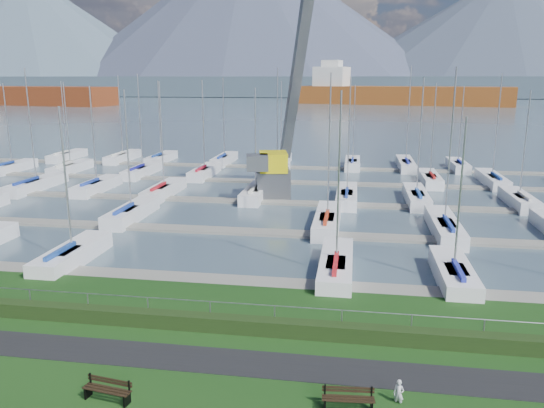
% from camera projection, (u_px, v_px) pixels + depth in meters
% --- Properties ---
extents(path, '(160.00, 2.00, 0.04)m').
position_uv_depth(path, '(215.00, 360.00, 21.45)').
color(path, black).
rests_on(path, grass).
extents(water, '(800.00, 540.00, 0.20)m').
position_uv_depth(water, '(346.00, 101.00, 274.29)').
color(water, '#455865').
extents(hedge, '(80.00, 0.70, 0.70)m').
position_uv_depth(hedge, '(229.00, 324.00, 23.87)').
color(hedge, black).
rests_on(hedge, grass).
extents(fence, '(80.00, 0.04, 0.04)m').
position_uv_depth(fence, '(231.00, 303.00, 24.06)').
color(fence, gray).
rests_on(fence, grass).
extents(foothill, '(900.00, 80.00, 12.00)m').
position_uv_depth(foothill, '(349.00, 86.00, 340.08)').
color(foothill, '#3C4B58').
rests_on(foothill, water).
extents(mountains, '(1190.00, 360.00, 115.00)m').
position_uv_depth(mountains, '(362.00, 30.00, 401.25)').
color(mountains, '#434F63').
rests_on(mountains, water).
extents(docks, '(90.00, 41.60, 0.25)m').
position_uv_depth(docks, '(295.00, 203.00, 49.38)').
color(docks, gray).
rests_on(docks, water).
extents(bench_left, '(1.84, 0.69, 0.85)m').
position_uv_depth(bench_left, '(108.00, 390.00, 18.73)').
color(bench_left, black).
rests_on(bench_left, grass).
extents(bench_right, '(1.83, 0.56, 0.85)m').
position_uv_depth(bench_right, '(348.00, 399.00, 18.20)').
color(bench_right, black).
rests_on(bench_right, grass).
extents(person, '(0.44, 0.37, 1.03)m').
position_uv_depth(person, '(399.00, 390.00, 18.56)').
color(person, silver).
rests_on(person, grass).
extents(crane, '(6.72, 13.18, 22.35)m').
position_uv_depth(crane, '(280.00, 139.00, 51.68)').
color(crane, '#56585D').
rests_on(crane, water).
extents(cargo_ship_west, '(83.00, 31.82, 21.50)m').
position_uv_depth(cargo_ship_west, '(19.00, 95.00, 232.28)').
color(cargo_ship_west, maroon).
rests_on(cargo_ship_west, water).
extents(cargo_ship_mid, '(93.43, 39.51, 21.50)m').
position_uv_depth(cargo_ship_mid, '(392.00, 95.00, 233.68)').
color(cargo_ship_mid, brown).
rests_on(cargo_ship_mid, water).
extents(sailboat_fleet, '(76.13, 49.99, 13.55)m').
position_uv_depth(sailboat_fleet, '(283.00, 138.00, 51.70)').
color(sailboat_fleet, white).
rests_on(sailboat_fleet, water).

